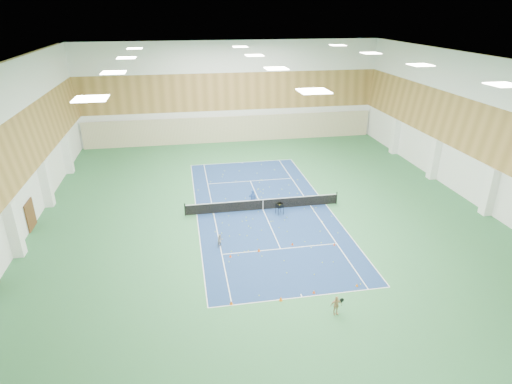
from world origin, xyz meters
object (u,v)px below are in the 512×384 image
coach (253,199)px  tennis_net (263,204)px  child_court (220,241)px  child_apron (336,305)px  ball_cart (280,209)px

coach → tennis_net: bearing=140.2°
coach → child_court: (-3.33, -5.94, -0.32)m
child_apron → ball_cart: bearing=86.8°
coach → ball_cart: (1.94, -1.66, -0.32)m
tennis_net → child_apron: bearing=-84.1°
tennis_net → coach: coach is taller
child_court → ball_cart: child_court is taller
coach → child_court: coach is taller
coach → child_apron: (2.17, -14.21, -0.22)m
child_court → ball_cart: 6.78m
tennis_net → child_court: tennis_net is taller
tennis_net → child_court: bearing=-127.5°
child_court → child_apron: bearing=-88.5°
tennis_net → child_apron: size_ratio=11.05×
coach → child_court: 6.81m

